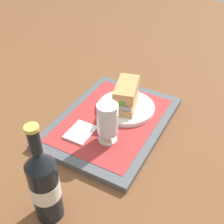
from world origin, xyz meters
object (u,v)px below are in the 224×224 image
Objects in this scene: beer_glass at (108,121)px; beer_bottle at (44,184)px; sandwich at (126,95)px; plate at (126,107)px.

beer_glass is 0.47× the size of beer_bottle.
plate is at bearing -180.00° from sandwich.
sandwich is 0.54× the size of beer_bottle.
plate is at bearing -178.37° from beer_bottle.
sandwich reaches higher than plate.
beer_glass is (0.16, 0.02, 0.06)m from plate.
plate is 0.43m from beer_bottle.
beer_glass is at bearing 178.33° from beer_bottle.
sandwich is at bearing 15.45° from plate.
beer_glass reaches higher than sandwich.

